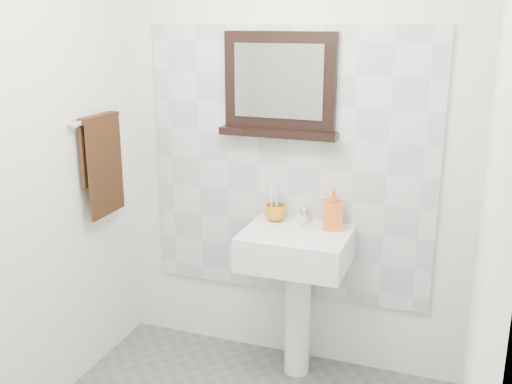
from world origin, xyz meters
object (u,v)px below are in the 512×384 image
at_px(framed_mirror, 280,87).
at_px(hand_towel, 102,157).
at_px(pedestal_sink, 296,264).
at_px(soap_dispenser, 333,209).
at_px(toothbrush_cup, 275,213).

xyz_separation_m(framed_mirror, hand_towel, (-0.89, -0.34, -0.37)).
bearing_deg(pedestal_sink, soap_dispenser, 31.40).
distance_m(toothbrush_cup, hand_towel, 0.99).
height_order(pedestal_sink, hand_towel, hand_towel).
distance_m(framed_mirror, hand_towel, 1.03).
xyz_separation_m(pedestal_sink, toothbrush_cup, (-0.16, 0.12, 0.23)).
relative_size(pedestal_sink, toothbrush_cup, 8.32).
bearing_deg(framed_mirror, pedestal_sink, -48.77).
height_order(soap_dispenser, hand_towel, hand_towel).
bearing_deg(pedestal_sink, hand_towel, -171.58).
height_order(toothbrush_cup, soap_dispenser, soap_dispenser).
distance_m(pedestal_sink, framed_mirror, 0.94).
bearing_deg(framed_mirror, toothbrush_cup, -87.30).
height_order(toothbrush_cup, hand_towel, hand_towel).
height_order(framed_mirror, hand_towel, framed_mirror).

